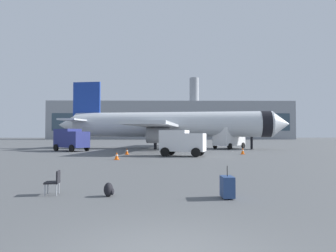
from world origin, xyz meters
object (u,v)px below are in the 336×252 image
Objects in this scene: safety_cone_far at (243,151)px; safety_cone_outer at (127,151)px; rolling_suitcase at (227,187)px; cargo_van at (182,142)px; fuel_truck at (229,137)px; gate_chair at (54,181)px; traveller_backpack at (109,190)px; safety_cone_mid at (71,147)px; service_truck at (71,139)px; safety_cone_near at (117,156)px; airplane_at_gate at (169,125)px.

safety_cone_far is 12.57m from safety_cone_outer.
cargo_van is at bearing 90.94° from rolling_suitcase.
safety_cone_far is at bearing -96.01° from fuel_truck.
rolling_suitcase is at bearing -89.06° from cargo_van.
cargo_van reaches higher than rolling_suitcase.
gate_chair is at bearing -89.94° from safety_cone_outer.
traveller_backpack is at bearing 174.96° from rolling_suitcase.
safety_cone_outer is at bearing 90.06° from gate_chair.
gate_chair is at bearing 173.78° from rolling_suitcase.
cargo_van reaches higher than safety_cone_mid.
service_truck is at bearing 109.59° from traveller_backpack.
service_truck is 32.18m from rolling_suitcase.
safety_cone_far is at bearing 28.30° from safety_cone_near.
rolling_suitcase is at bearing -5.04° from traveller_backpack.
service_truck is 10.71m from safety_cone_outer.
fuel_truck is at bearing 71.18° from traveller_backpack.
service_truck reaches higher than safety_cone_mid.
safety_cone_mid is at bearing 114.80° from rolling_suitcase.
airplane_at_gate is at bearing 120.48° from safety_cone_far.
airplane_at_gate reaches higher than traveller_backpack.
fuel_truck is 37.31m from gate_chair.
service_truck reaches higher than traveller_backpack.
safety_cone_mid is at bearing 127.65° from safety_cone_outer.
cargo_van is 7.29m from safety_cone_near.
service_truck is at bearing 106.09° from gate_chair.
fuel_truck is at bearing 43.70° from safety_cone_outer.
cargo_van is at bearing 78.99° from traveller_backpack.
cargo_van is at bearing -33.44° from service_truck.
gate_chair is (10.07, -34.32, 0.20)m from safety_cone_mid.
airplane_at_gate is 14.65m from service_truck.
service_truck is 16.65m from cargo_van.
safety_cone_near is (-5.86, -4.19, -1.12)m from cargo_van.
airplane_at_gate is 59.71× the size of safety_cone_mid.
safety_cone_mid is at bearing 150.69° from safety_cone_far.
airplane_at_gate is 35.26m from gate_chair.
gate_chair is (-2.01, 0.30, 0.27)m from traveller_backpack.
airplane_at_gate reaches higher than safety_cone_near.
airplane_at_gate is at bearing 93.55° from cargo_van.
service_truck reaches higher than gate_chair.
rolling_suitcase is at bearing -106.14° from safety_cone_far.
safety_cone_outer is (-5.79, 2.29, -1.09)m from cargo_van.
fuel_truck is 9.03× the size of safety_cone_near.
airplane_at_gate is 15.97m from cargo_van.
service_truck is 4.68× the size of rolling_suitcase.
traveller_backpack is 0.56× the size of gate_chair.
cargo_van is 4.37× the size of rolling_suitcase.
cargo_van reaches higher than safety_cone_far.
fuel_truck is 36.15m from rolling_suitcase.
safety_cone_far is 25.00m from gate_chair.
gate_chair is at bearing -89.64° from safety_cone_near.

